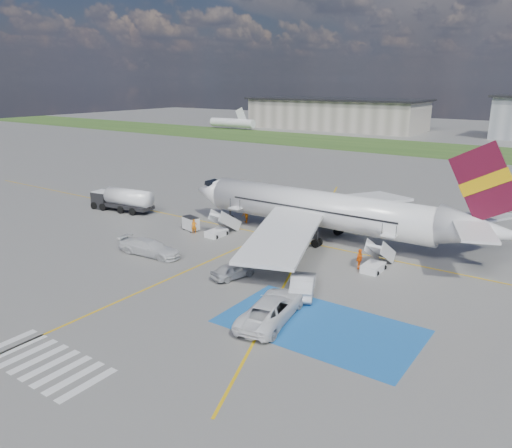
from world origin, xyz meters
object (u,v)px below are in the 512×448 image
(car_silver_b, at_px, (303,284))
(van_white_b, at_px, (149,245))
(gpu_cart, at_px, (191,224))
(fuel_tanker, at_px, (122,201))
(car_silver_a, at_px, (233,271))
(van_white_a, at_px, (272,305))
(airliner, at_px, (329,210))

(car_silver_b, distance_m, van_white_b, 17.26)
(gpu_cart, distance_m, car_silver_b, 21.23)
(fuel_tanker, bearing_deg, car_silver_a, -28.11)
(van_white_a, bearing_deg, car_silver_b, -96.59)
(car_silver_a, distance_m, van_white_a, 8.54)
(car_silver_a, relative_size, van_white_a, 0.66)
(airliner, relative_size, van_white_a, 5.97)
(fuel_tanker, height_order, car_silver_a, fuel_tanker)
(van_white_a, bearing_deg, gpu_cart, -44.35)
(airliner, distance_m, car_silver_b, 14.85)
(van_white_b, bearing_deg, fuel_tanker, 53.25)
(gpu_cart, xyz_separation_m, van_white_b, (2.35, -8.70, 0.30))
(car_silver_a, height_order, car_silver_b, car_silver_b)
(airliner, relative_size, gpu_cart, 16.61)
(gpu_cart, distance_m, van_white_a, 24.01)
(car_silver_a, bearing_deg, car_silver_b, -159.65)
(car_silver_a, xyz_separation_m, car_silver_b, (6.80, 0.57, 0.16))
(fuel_tanker, bearing_deg, van_white_a, -30.82)
(airliner, height_order, gpu_cart, airliner)
(fuel_tanker, distance_m, car_silver_a, 28.11)
(airliner, relative_size, car_silver_a, 9.02)
(van_white_a, relative_size, van_white_b, 1.16)
(airliner, bearing_deg, car_silver_b, -71.04)
(fuel_tanker, distance_m, van_white_b, 18.73)
(car_silver_b, relative_size, van_white_b, 0.98)
(airliner, xyz_separation_m, van_white_a, (5.12, -19.02, -2.24))
(airliner, relative_size, van_white_b, 6.93)
(fuel_tanker, distance_m, gpu_cart, 13.50)
(car_silver_b, xyz_separation_m, van_white_a, (0.37, -5.19, 0.30))
(gpu_cart, xyz_separation_m, van_white_a, (19.97, -13.33, 0.42))
(gpu_cart, bearing_deg, airliner, 35.96)
(van_white_a, height_order, van_white_b, van_white_a)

